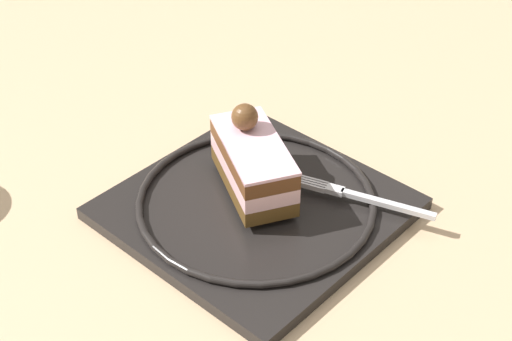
# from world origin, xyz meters

# --- Properties ---
(ground_plane) EXTENTS (2.40, 2.40, 0.00)m
(ground_plane) POSITION_xyz_m (0.00, 0.00, 0.00)
(ground_plane) COLOR tan
(dessert_plate) EXTENTS (0.23, 0.23, 0.02)m
(dessert_plate) POSITION_xyz_m (-0.03, 0.01, 0.01)
(dessert_plate) COLOR black
(dessert_plate) RESTS_ON ground_plane
(cake_slice) EXTENTS (0.12, 0.09, 0.07)m
(cake_slice) POSITION_xyz_m (-0.01, -0.00, 0.04)
(cake_slice) COLOR brown
(cake_slice) RESTS_ON dessert_plate
(fork) EXTENTS (0.12, 0.05, 0.00)m
(fork) POSITION_xyz_m (-0.10, -0.05, 0.02)
(fork) COLOR silver
(fork) RESTS_ON dessert_plate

